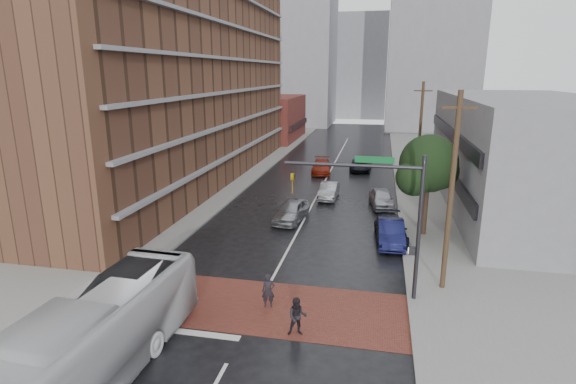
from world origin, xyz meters
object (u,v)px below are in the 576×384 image
(pedestrian_b, at_px, (297,317))
(car_parked_mid, at_px, (391,229))
(car_travel_c, at_px, (321,166))
(car_parked_far, at_px, (382,198))
(car_travel_a, at_px, (291,211))
(car_travel_b, at_px, (329,191))
(pedestrian_a, at_px, (268,291))
(suv_travel, at_px, (361,165))
(car_parked_near, at_px, (391,233))
(transit_bus, at_px, (85,348))

(pedestrian_b, xyz_separation_m, car_parked_mid, (4.02, 12.25, -0.14))
(car_travel_c, height_order, car_parked_far, car_parked_far)
(car_travel_a, relative_size, car_travel_b, 1.09)
(pedestrian_a, xyz_separation_m, car_parked_far, (5.15, 17.82, -0.09))
(car_parked_mid, height_order, car_parked_far, car_parked_far)
(car_travel_a, distance_m, suv_travel, 19.55)
(car_parked_near, bearing_deg, car_parked_mid, 87.88)
(pedestrian_a, distance_m, car_parked_mid, 11.77)
(car_parked_far, bearing_deg, car_travel_b, 150.98)
(pedestrian_b, xyz_separation_m, car_parked_far, (3.39, 19.82, -0.10))
(transit_bus, bearing_deg, car_travel_c, 87.19)
(pedestrian_a, xyz_separation_m, car_travel_a, (-1.43, 12.70, -0.06))
(car_parked_mid, bearing_deg, car_travel_b, 114.77)
(car_parked_far, bearing_deg, car_parked_mid, -94.01)
(pedestrian_a, relative_size, suv_travel, 0.35)
(transit_bus, relative_size, suv_travel, 2.46)
(car_travel_b, bearing_deg, pedestrian_b, -85.53)
(car_travel_b, bearing_deg, car_parked_far, -18.95)
(transit_bus, xyz_separation_m, pedestrian_a, (4.75, 6.81, -0.82))
(transit_bus, bearing_deg, car_parked_near, 59.58)
(pedestrian_a, bearing_deg, car_travel_c, 80.68)
(car_travel_a, bearing_deg, suv_travel, 85.30)
(transit_bus, distance_m, car_parked_near, 19.43)
(suv_travel, distance_m, car_parked_mid, 21.75)
(transit_bus, height_order, pedestrian_b, transit_bus)
(car_travel_c, bearing_deg, suv_travel, 21.54)
(car_travel_a, distance_m, car_parked_mid, 7.61)
(car_parked_near, bearing_deg, car_travel_a, 153.93)
(car_travel_b, relative_size, car_parked_mid, 0.86)
(car_parked_near, distance_m, car_parked_mid, 0.76)
(pedestrian_b, relative_size, car_travel_a, 0.37)
(pedestrian_a, height_order, car_travel_c, pedestrian_a)
(car_travel_a, relative_size, car_parked_far, 1.04)
(pedestrian_b, height_order, car_parked_near, pedestrian_b)
(car_travel_a, bearing_deg, car_parked_mid, -11.01)
(transit_bus, xyz_separation_m, car_parked_near, (10.53, 16.31, -0.89))
(car_travel_a, height_order, car_travel_c, car_travel_a)
(pedestrian_a, relative_size, pedestrian_b, 0.99)
(car_travel_c, bearing_deg, pedestrian_b, -89.66)
(pedestrian_b, xyz_separation_m, car_travel_b, (-1.18, 21.51, -0.15))
(pedestrian_b, xyz_separation_m, suv_travel, (1.02, 33.79, -0.18))
(car_travel_a, bearing_deg, transit_bus, -91.94)
(transit_bus, xyz_separation_m, car_travel_a, (3.33, 19.51, -0.87))
(car_parked_near, bearing_deg, transit_bus, -124.97)
(pedestrian_a, relative_size, car_parked_far, 0.38)
(pedestrian_b, bearing_deg, pedestrian_a, 118.90)
(car_parked_near, bearing_deg, car_travel_c, 107.50)
(car_travel_c, relative_size, car_parked_near, 1.09)
(car_parked_mid, bearing_deg, pedestrian_a, -123.91)
(transit_bus, bearing_deg, car_parked_far, 70.52)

